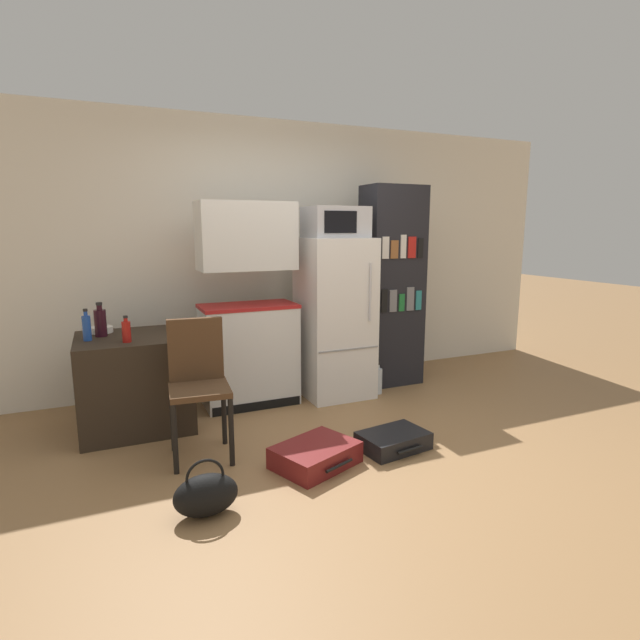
{
  "coord_description": "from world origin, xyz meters",
  "views": [
    {
      "loc": [
        -1.56,
        -2.88,
        1.58
      ],
      "look_at": [
        0.08,
        0.85,
        0.83
      ],
      "focal_mm": 28.0,
      "sensor_mm": 36.0,
      "label": 1
    }
  ],
  "objects_px": {
    "kitchen_hutch": "(248,314)",
    "refrigerator": "(335,318)",
    "bookshelf": "(392,287)",
    "bowl": "(101,330)",
    "bottle_wine_dark": "(100,322)",
    "bottle_ketchup_red": "(126,331)",
    "suitcase_small_flat": "(315,455)",
    "microwave": "(335,222)",
    "chair": "(198,375)",
    "suitcase_large_flat": "(393,441)",
    "handbag": "(206,494)",
    "water_bottle_front": "(377,380)",
    "side_table": "(135,382)",
    "bottle_blue_soda": "(87,327)"
  },
  "relations": [
    {
      "from": "kitchen_hutch",
      "to": "refrigerator",
      "type": "bearing_deg",
      "value": -5.43
    },
    {
      "from": "microwave",
      "to": "chair",
      "type": "relative_size",
      "value": 0.56
    },
    {
      "from": "refrigerator",
      "to": "microwave",
      "type": "bearing_deg",
      "value": -106.92
    },
    {
      "from": "bottle_wine_dark",
      "to": "bottle_ketchup_red",
      "type": "xyz_separation_m",
      "value": [
        0.17,
        -0.3,
        -0.03
      ]
    },
    {
      "from": "side_table",
      "to": "bottle_wine_dark",
      "type": "bearing_deg",
      "value": 159.33
    },
    {
      "from": "bottle_blue_soda",
      "to": "bowl",
      "type": "bearing_deg",
      "value": 70.4
    },
    {
      "from": "kitchen_hutch",
      "to": "water_bottle_front",
      "type": "distance_m",
      "value": 1.41
    },
    {
      "from": "kitchen_hutch",
      "to": "bottle_ketchup_red",
      "type": "xyz_separation_m",
      "value": [
        -1.04,
        -0.38,
        0.0
      ]
    },
    {
      "from": "chair",
      "to": "refrigerator",
      "type": "bearing_deg",
      "value": 34.12
    },
    {
      "from": "bookshelf",
      "to": "handbag",
      "type": "relative_size",
      "value": 5.54
    },
    {
      "from": "bowl",
      "to": "handbag",
      "type": "height_order",
      "value": "bowl"
    },
    {
      "from": "kitchen_hutch",
      "to": "bottle_blue_soda",
      "type": "relative_size",
      "value": 7.44
    },
    {
      "from": "suitcase_small_flat",
      "to": "water_bottle_front",
      "type": "height_order",
      "value": "water_bottle_front"
    },
    {
      "from": "bottle_ketchup_red",
      "to": "water_bottle_front",
      "type": "relative_size",
      "value": 0.63
    },
    {
      "from": "kitchen_hutch",
      "to": "chair",
      "type": "relative_size",
      "value": 1.88
    },
    {
      "from": "handbag",
      "to": "bottle_wine_dark",
      "type": "bearing_deg",
      "value": 106.6
    },
    {
      "from": "microwave",
      "to": "suitcase_small_flat",
      "type": "relative_size",
      "value": 0.83
    },
    {
      "from": "microwave",
      "to": "handbag",
      "type": "height_order",
      "value": "microwave"
    },
    {
      "from": "suitcase_large_flat",
      "to": "handbag",
      "type": "height_order",
      "value": "handbag"
    },
    {
      "from": "suitcase_small_flat",
      "to": "chair",
      "type": "bearing_deg",
      "value": 120.92
    },
    {
      "from": "bottle_wine_dark",
      "to": "water_bottle_front",
      "type": "xyz_separation_m",
      "value": [
        2.41,
        -0.16,
        -0.73
      ]
    },
    {
      "from": "bookshelf",
      "to": "handbag",
      "type": "height_order",
      "value": "bookshelf"
    },
    {
      "from": "microwave",
      "to": "chair",
      "type": "xyz_separation_m",
      "value": [
        -1.43,
        -0.78,
        -1.06
      ]
    },
    {
      "from": "bowl",
      "to": "handbag",
      "type": "bearing_deg",
      "value": -74.84
    },
    {
      "from": "handbag",
      "to": "side_table",
      "type": "bearing_deg",
      "value": 99.74
    },
    {
      "from": "kitchen_hutch",
      "to": "bowl",
      "type": "xyz_separation_m",
      "value": [
        -1.21,
        0.07,
        -0.06
      ]
    },
    {
      "from": "microwave",
      "to": "bottle_ketchup_red",
      "type": "height_order",
      "value": "microwave"
    },
    {
      "from": "side_table",
      "to": "suitcase_large_flat",
      "type": "bearing_deg",
      "value": -35.72
    },
    {
      "from": "refrigerator",
      "to": "suitcase_small_flat",
      "type": "distance_m",
      "value": 1.65
    },
    {
      "from": "kitchen_hutch",
      "to": "refrigerator",
      "type": "xyz_separation_m",
      "value": [
        0.82,
        -0.08,
        -0.08
      ]
    },
    {
      "from": "water_bottle_front",
      "to": "bottle_wine_dark",
      "type": "bearing_deg",
      "value": 176.31
    },
    {
      "from": "chair",
      "to": "water_bottle_front",
      "type": "bearing_deg",
      "value": 24.41
    },
    {
      "from": "refrigerator",
      "to": "suitcase_large_flat",
      "type": "distance_m",
      "value": 1.46
    },
    {
      "from": "side_table",
      "to": "bowl",
      "type": "bearing_deg",
      "value": 132.37
    },
    {
      "from": "kitchen_hutch",
      "to": "suitcase_small_flat",
      "type": "distance_m",
      "value": 1.57
    },
    {
      "from": "chair",
      "to": "handbag",
      "type": "relative_size",
      "value": 2.67
    },
    {
      "from": "refrigerator",
      "to": "bottle_blue_soda",
      "type": "bearing_deg",
      "value": -176.65
    },
    {
      "from": "bookshelf",
      "to": "suitcase_large_flat",
      "type": "xyz_separation_m",
      "value": [
        -0.83,
        -1.4,
        -0.94
      ]
    },
    {
      "from": "bottle_blue_soda",
      "to": "suitcase_small_flat",
      "type": "xyz_separation_m",
      "value": [
        1.36,
        -1.17,
        -0.78
      ]
    },
    {
      "from": "side_table",
      "to": "microwave",
      "type": "distance_m",
      "value": 2.21
    },
    {
      "from": "side_table",
      "to": "refrigerator",
      "type": "xyz_separation_m",
      "value": [
        1.81,
        0.08,
        0.37
      ]
    },
    {
      "from": "bookshelf",
      "to": "bowl",
      "type": "relative_size",
      "value": 11.21
    },
    {
      "from": "bookshelf",
      "to": "bottle_wine_dark",
      "type": "relative_size",
      "value": 7.4
    },
    {
      "from": "suitcase_large_flat",
      "to": "water_bottle_front",
      "type": "bearing_deg",
      "value": 57.41
    },
    {
      "from": "kitchen_hutch",
      "to": "bottle_wine_dark",
      "type": "distance_m",
      "value": 1.21
    },
    {
      "from": "bottle_ketchup_red",
      "to": "microwave",
      "type": "bearing_deg",
      "value": 9.08
    },
    {
      "from": "bowl",
      "to": "handbag",
      "type": "distance_m",
      "value": 1.93
    },
    {
      "from": "refrigerator",
      "to": "bottle_ketchup_red",
      "type": "height_order",
      "value": "refrigerator"
    },
    {
      "from": "bottle_ketchup_red",
      "to": "suitcase_large_flat",
      "type": "height_order",
      "value": "bottle_ketchup_red"
    },
    {
      "from": "side_table",
      "to": "kitchen_hutch",
      "type": "relative_size",
      "value": 0.46
    }
  ]
}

